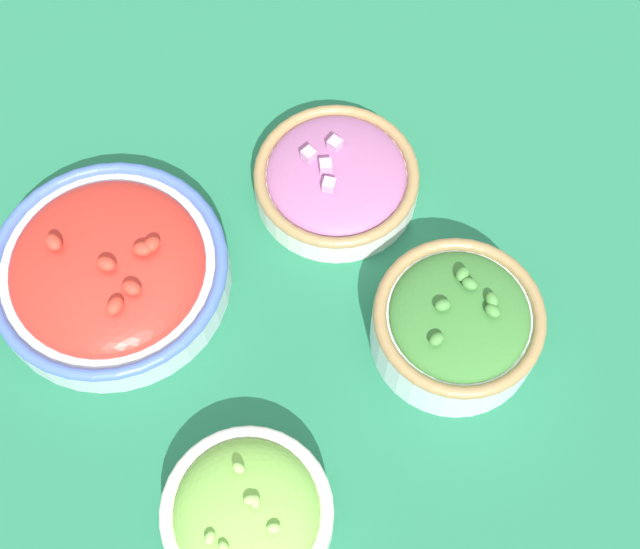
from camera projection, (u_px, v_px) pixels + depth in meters
name	position (u px, v px, depth m)	size (l,w,h in m)	color
ground_plane	(320.00, 288.00, 0.84)	(3.00, 3.00, 0.00)	#23704C
bowl_broccoli	(457.00, 323.00, 0.79)	(0.15, 0.15, 0.08)	silver
bowl_red_onion	(336.00, 179.00, 0.87)	(0.16, 0.16, 0.06)	silver
bowl_lettuce	(247.00, 513.00, 0.73)	(0.14, 0.14, 0.08)	white
bowl_cherry_tomatoes	(109.00, 270.00, 0.82)	(0.22, 0.22, 0.07)	#B2C1CC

